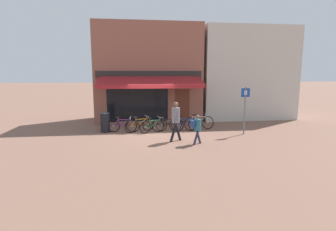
# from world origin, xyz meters

# --- Properties ---
(ground_plane) EXTENTS (160.00, 160.00, 0.00)m
(ground_plane) POSITION_xyz_m (0.00, 0.00, 0.00)
(ground_plane) COLOR brown
(shop_front) EXTENTS (6.74, 4.65, 6.18)m
(shop_front) POSITION_xyz_m (0.02, 4.18, 3.08)
(shop_front) COLOR #8E5647
(shop_front) RESTS_ON ground_plane
(neighbour_building) EXTENTS (6.30, 4.00, 6.13)m
(neighbour_building) POSITION_xyz_m (6.74, 4.70, 3.07)
(neighbour_building) COLOR beige
(neighbour_building) RESTS_ON ground_plane
(bike_rack_rail) EXTENTS (4.68, 0.04, 0.57)m
(bike_rack_rail) POSITION_xyz_m (0.46, 0.51, 0.49)
(bike_rack_rail) COLOR #47494F
(bike_rack_rail) RESTS_ON ground_plane
(bicycle_purple) EXTENTS (1.72, 0.54, 0.85)m
(bicycle_purple) POSITION_xyz_m (-1.54, 0.41, 0.38)
(bicycle_purple) COLOR black
(bicycle_purple) RESTS_ON ground_plane
(bicycle_orange) EXTENTS (1.62, 0.83, 0.86)m
(bicycle_orange) POSITION_xyz_m (-0.66, 0.44, 0.38)
(bicycle_orange) COLOR black
(bicycle_orange) RESTS_ON ground_plane
(bicycle_green) EXTENTS (1.52, 0.78, 0.80)m
(bicycle_green) POSITION_xyz_m (0.05, 0.20, 0.36)
(bicycle_green) COLOR black
(bicycle_green) RESTS_ON ground_plane
(bicycle_black) EXTENTS (1.73, 0.52, 0.83)m
(bicycle_black) POSITION_xyz_m (0.82, 0.32, 0.36)
(bicycle_black) COLOR black
(bicycle_black) RESTS_ON ground_plane
(bicycle_blue) EXTENTS (1.71, 0.52, 0.82)m
(bicycle_blue) POSITION_xyz_m (1.76, 0.31, 0.36)
(bicycle_blue) COLOR black
(bicycle_blue) RESTS_ON ground_plane
(bicycle_silver) EXTENTS (1.80, 0.70, 0.90)m
(bicycle_silver) POSITION_xyz_m (2.60, 0.52, 0.39)
(bicycle_silver) COLOR black
(bicycle_silver) RESTS_ON ground_plane
(pedestrian_adult) EXTENTS (0.61, 0.64, 1.83)m
(pedestrian_adult) POSITION_xyz_m (0.93, -1.73, 1.12)
(pedestrian_adult) COLOR black
(pedestrian_adult) RESTS_ON ground_plane
(pedestrian_child) EXTENTS (0.53, 0.53, 1.31)m
(pedestrian_child) POSITION_xyz_m (1.77, -2.37, 0.81)
(pedestrian_child) COLOR #282D47
(pedestrian_child) RESTS_ON ground_plane
(litter_bin) EXTENTS (0.51, 0.51, 1.12)m
(litter_bin) POSITION_xyz_m (-2.47, 0.62, 0.56)
(litter_bin) COLOR black
(litter_bin) RESTS_ON ground_plane
(parking_sign) EXTENTS (0.44, 0.07, 2.41)m
(parking_sign) POSITION_xyz_m (4.62, -0.79, 1.48)
(parking_sign) COLOR slate
(parking_sign) RESTS_ON ground_plane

